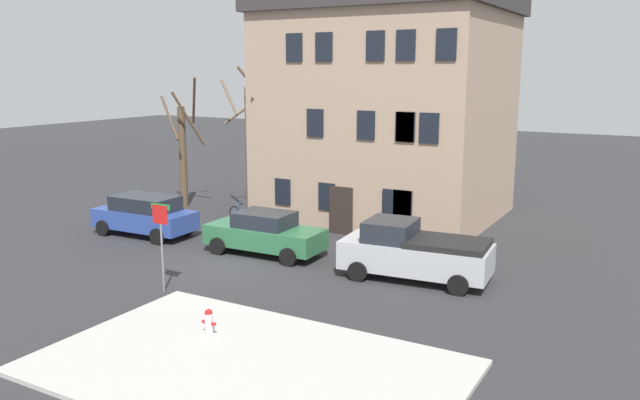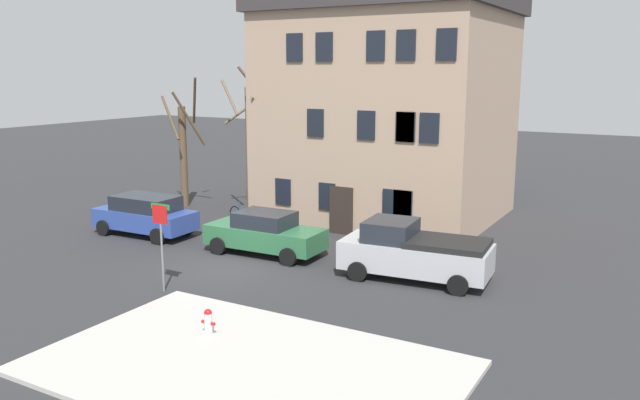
% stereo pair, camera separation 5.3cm
% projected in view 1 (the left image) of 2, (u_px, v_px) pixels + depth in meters
% --- Properties ---
extents(ground_plane, '(120.00, 120.00, 0.00)m').
position_uv_depth(ground_plane, '(230.00, 267.00, 23.35)').
color(ground_plane, '#2D2D30').
extents(sidewalk_slab, '(10.09, 6.34, 0.12)m').
position_uv_depth(sidewalk_slab, '(247.00, 367.00, 15.37)').
color(sidewalk_slab, '#B7B5AD').
rests_on(sidewalk_slab, ground_plane).
extents(building_main, '(10.82, 9.43, 11.38)m').
position_uv_depth(building_main, '(388.00, 97.00, 30.77)').
color(building_main, tan).
rests_on(building_main, ground_plane).
extents(tree_bare_near, '(2.08, 2.21, 6.72)m').
position_uv_depth(tree_bare_near, '(183.00, 150.00, 33.27)').
color(tree_bare_near, brown).
rests_on(tree_bare_near, ground_plane).
extents(tree_bare_mid, '(2.92, 3.06, 7.24)m').
position_uv_depth(tree_bare_mid, '(249.00, 144.00, 31.14)').
color(tree_bare_mid, brown).
rests_on(tree_bare_mid, ground_plane).
extents(car_blue_wagon, '(4.57, 2.18, 1.74)m').
position_uv_depth(car_blue_wagon, '(145.00, 215.00, 27.76)').
color(car_blue_wagon, '#2D4799').
rests_on(car_blue_wagon, ground_plane).
extents(car_green_sedan, '(4.72, 2.11, 1.68)m').
position_uv_depth(car_green_sedan, '(265.00, 233.00, 24.89)').
color(car_green_sedan, '#2D6B42').
rests_on(car_green_sedan, ground_plane).
extents(pickup_truck_silver, '(5.19, 2.62, 1.99)m').
position_uv_depth(pickup_truck_silver, '(414.00, 252.00, 21.90)').
color(pickup_truck_silver, '#B7BABF').
rests_on(pickup_truck_silver, ground_plane).
extents(fire_hydrant, '(0.42, 0.22, 0.70)m').
position_uv_depth(fire_hydrant, '(209.00, 321.00, 17.08)').
color(fire_hydrant, silver).
rests_on(fire_hydrant, sidewalk_slab).
extents(street_sign_pole, '(0.76, 0.07, 2.89)m').
position_uv_depth(street_sign_pole, '(161.00, 231.00, 20.42)').
color(street_sign_pole, slate).
rests_on(street_sign_pole, ground_plane).
extents(bicycle_leaning, '(1.73, 0.35, 1.03)m').
position_uv_depth(bicycle_leaning, '(242.00, 215.00, 30.25)').
color(bicycle_leaning, black).
rests_on(bicycle_leaning, ground_plane).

